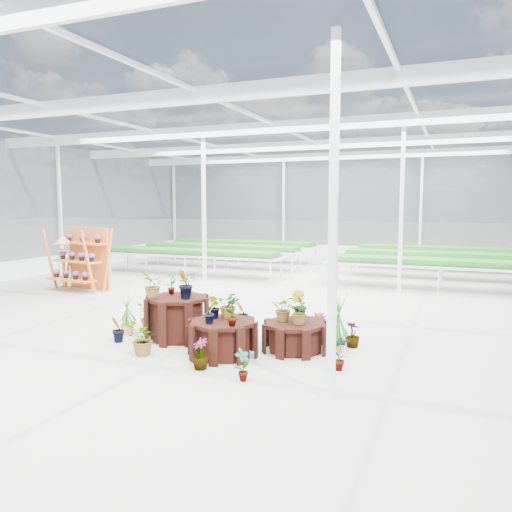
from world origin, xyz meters
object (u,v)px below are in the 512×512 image
at_px(plinth_tall, 177,318).
at_px(shelf_rack, 78,259).
at_px(plinth_mid, 223,338).
at_px(plinth_low, 295,337).
at_px(bird_table, 64,262).

distance_m(plinth_tall, shelf_rack, 6.26).
relative_size(plinth_tall, plinth_mid, 1.04).
bearing_deg(plinth_mid, plinth_low, 34.99).
height_order(plinth_tall, plinth_mid, plinth_tall).
relative_size(shelf_rack, bird_table, 1.15).
distance_m(plinth_low, shelf_rack, 8.16).
height_order(plinth_tall, bird_table, bird_table).
height_order(plinth_tall, plinth_low, plinth_tall).
height_order(plinth_mid, shelf_rack, shelf_rack).
distance_m(plinth_tall, bird_table, 6.77).
xyz_separation_m(plinth_tall, plinth_mid, (1.20, -0.60, -0.10)).
distance_m(plinth_tall, plinth_mid, 1.35).
xyz_separation_m(plinth_mid, bird_table, (-7.01, 4.05, 0.48)).
bearing_deg(plinth_tall, plinth_mid, -26.57).
bearing_deg(plinth_low, bird_table, 157.31).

